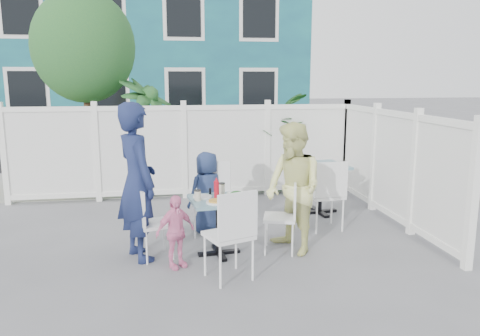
{
  "coord_description": "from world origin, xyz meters",
  "views": [
    {
      "loc": [
        -0.2,
        -5.56,
        2.06
      ],
      "look_at": [
        0.7,
        0.07,
        0.96
      ],
      "focal_mm": 35.0,
      "sensor_mm": 36.0,
      "label": 1
    }
  ],
  "objects": [
    {
      "name": "ground",
      "position": [
        0.0,
        0.0,
        0.0
      ],
      "size": [
        80.0,
        80.0,
        0.0
      ],
      "primitive_type": "plane",
      "color": "slate"
    },
    {
      "name": "near_sidewalk",
      "position": [
        0.0,
        3.8,
        0.01
      ],
      "size": [
        24.0,
        2.6,
        0.01
      ],
      "primitive_type": "cube",
      "color": "gray",
      "rests_on": "ground"
    },
    {
      "name": "street",
      "position": [
        0.0,
        7.5,
        0.0
      ],
      "size": [
        24.0,
        5.0,
        0.01
      ],
      "primitive_type": "cube",
      "color": "black",
      "rests_on": "ground"
    },
    {
      "name": "far_sidewalk",
      "position": [
        0.0,
        10.6,
        0.01
      ],
      "size": [
        24.0,
        1.6,
        0.01
      ],
      "primitive_type": "cube",
      "color": "gray",
      "rests_on": "ground"
    },
    {
      "name": "building",
      "position": [
        -0.5,
        14.0,
        3.0
      ],
      "size": [
        11.0,
        6.0,
        6.0
      ],
      "color": "navy",
      "rests_on": "ground"
    },
    {
      "name": "fence_back",
      "position": [
        0.1,
        2.4,
        0.78
      ],
      "size": [
        5.86,
        0.08,
        1.6
      ],
      "color": "white",
      "rests_on": "ground"
    },
    {
      "name": "fence_right",
      "position": [
        3.0,
        0.6,
        0.78
      ],
      "size": [
        0.08,
        3.66,
        1.6
      ],
      "rotation": [
        0.0,
        0.0,
        1.57
      ],
      "color": "white",
      "rests_on": "ground"
    },
    {
      "name": "tree",
      "position": [
        -1.6,
        3.3,
        2.59
      ],
      "size": [
        1.8,
        1.62,
        3.59
      ],
      "color": "#382316",
      "rests_on": "ground"
    },
    {
      "name": "utility_cabinet",
      "position": [
        -2.07,
        4.0,
        0.69
      ],
      "size": [
        0.8,
        0.62,
        1.37
      ],
      "primitive_type": "cube",
      "rotation": [
        0.0,
        0.0,
        -0.13
      ],
      "color": "yellow",
      "rests_on": "ground"
    },
    {
      "name": "potted_shrub_a",
      "position": [
        -0.57,
        3.1,
        1.03
      ],
      "size": [
        1.55,
        1.55,
        2.05
      ],
      "primitive_type": "imported",
      "rotation": [
        0.0,
        0.0,
        1.09
      ],
      "color": "#1D5228",
      "rests_on": "ground"
    },
    {
      "name": "potted_shrub_b",
      "position": [
        1.7,
        3.0,
        0.88
      ],
      "size": [
        1.73,
        1.88,
        1.77
      ],
      "primitive_type": "imported",
      "rotation": [
        0.0,
        0.0,
        1.32
      ],
      "color": "#1D5228",
      "rests_on": "ground"
    },
    {
      "name": "main_table",
      "position": [
        0.38,
        -0.33,
        0.52
      ],
      "size": [
        0.71,
        0.71,
        0.68
      ],
      "rotation": [
        0.0,
        0.0,
        0.12
      ],
      "color": "#3E6E7B",
      "rests_on": "ground"
    },
    {
      "name": "spare_table",
      "position": [
        2.1,
        1.13,
        0.59
      ],
      "size": [
        0.81,
        0.81,
        0.77
      ],
      "rotation": [
        0.0,
        0.0,
        0.12
      ],
      "color": "#3E6E7B",
      "rests_on": "ground"
    },
    {
      "name": "chair_left",
      "position": [
        -0.42,
        -0.34,
        0.49
      ],
      "size": [
        0.47,
        0.48,
        0.84
      ],
      "rotation": [
        0.0,
        0.0,
        -1.25
      ],
      "color": "white",
      "rests_on": "ground"
    },
    {
      "name": "chair_right",
      "position": [
        1.18,
        -0.37,
        0.5
      ],
      "size": [
        0.47,
        0.48,
        0.86
      ],
      "rotation": [
        0.0,
        0.0,
        1.3
      ],
      "color": "white",
      "rests_on": "ground"
    },
    {
      "name": "chair_back",
      "position": [
        0.39,
        0.45,
        0.56
      ],
      "size": [
        0.54,
        0.53,
        0.97
      ],
      "rotation": [
        0.0,
        0.0,
        2.85
      ],
      "color": "white",
      "rests_on": "ground"
    },
    {
      "name": "chair_near",
      "position": [
        0.43,
        -1.09,
        0.56
      ],
      "size": [
        0.56,
        0.55,
        0.96
      ],
      "rotation": [
        0.0,
        0.0,
        0.36
      ],
      "color": "white",
      "rests_on": "ground"
    },
    {
      "name": "chair_spare",
      "position": [
        1.93,
        0.3,
        0.57
      ],
      "size": [
        0.47,
        0.46,
        0.97
      ],
      "rotation": [
        0.0,
        0.0,
        0.08
      ],
      "color": "white",
      "rests_on": "ground"
    },
    {
      "name": "man",
      "position": [
        -0.54,
        -0.29,
        0.9
      ],
      "size": [
        0.67,
        0.78,
        1.8
      ],
      "primitive_type": "imported",
      "rotation": [
        0.0,
        0.0,
        2.0
      ],
      "color": "#19224A",
      "rests_on": "ground"
    },
    {
      "name": "woman",
      "position": [
        1.26,
        -0.38,
        0.78
      ],
      "size": [
        0.83,
        0.92,
        1.56
      ],
      "primitive_type": "imported",
      "rotation": [
        0.0,
        0.0,
        -1.18
      ],
      "color": "#DADE3D",
      "rests_on": "ground"
    },
    {
      "name": "boy",
      "position": [
        0.32,
        0.54,
        0.55
      ],
      "size": [
        0.63,
        0.54,
        1.1
      ],
      "primitive_type": "imported",
      "rotation": [
        0.0,
        0.0,
        3.56
      ],
      "color": "navy",
      "rests_on": "ground"
    },
    {
      "name": "toddler",
      "position": [
        -0.13,
        -0.64,
        0.41
      ],
      "size": [
        0.51,
        0.42,
        0.82
      ],
      "primitive_type": "imported",
      "rotation": [
        0.0,
        0.0,
        0.54
      ],
      "color": "pink",
      "rests_on": "ground"
    },
    {
      "name": "plate_main",
      "position": [
        0.34,
        -0.5,
        0.68
      ],
      "size": [
        0.24,
        0.24,
        0.02
      ],
      "primitive_type": "cylinder",
      "color": "white",
      "rests_on": "main_table"
    },
    {
      "name": "plate_side",
      "position": [
        0.2,
        -0.23,
        0.68
      ],
      "size": [
        0.22,
        0.22,
        0.02
      ],
      "primitive_type": "cylinder",
      "color": "white",
      "rests_on": "main_table"
    },
    {
      "name": "salad_bowl",
      "position": [
        0.59,
        -0.33,
        0.7
      ],
      "size": [
        0.23,
        0.23,
        0.06
      ],
      "primitive_type": "imported",
      "color": "white",
      "rests_on": "main_table"
    },
    {
      "name": "coffee_cup_a",
      "position": [
        0.13,
        -0.37,
        0.73
      ],
      "size": [
        0.08,
        0.08,
        0.11
      ],
      "primitive_type": "cylinder",
      "color": "beige",
      "rests_on": "main_table"
    },
    {
      "name": "coffee_cup_b",
      "position": [
        0.44,
        -0.09,
        0.74
      ],
      "size": [
        0.08,
        0.08,
        0.12
      ],
      "primitive_type": "cylinder",
      "color": "beige",
      "rests_on": "main_table"
    },
    {
      "name": "ketchup_bottle",
      "position": [
        0.36,
        -0.27,
        0.77
      ],
      "size": [
        0.06,
        0.06,
        0.2
      ],
      "primitive_type": "cylinder",
      "color": "#AF0D1D",
      "rests_on": "main_table"
    },
    {
      "name": "salt_shaker",
      "position": [
        0.31,
        -0.07,
        0.71
      ],
      "size": [
        0.03,
        0.03,
        0.07
      ],
      "primitive_type": "cylinder",
      "color": "white",
      "rests_on": "main_table"
    },
    {
      "name": "pepper_shaker",
      "position": [
        0.3,
        -0.09,
        0.71
      ],
      "size": [
        0.03,
        0.03,
        0.07
      ],
      "primitive_type": "cylinder",
      "color": "black",
      "rests_on": "main_table"
    }
  ]
}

